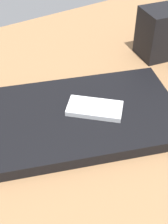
# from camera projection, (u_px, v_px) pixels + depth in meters

# --- Properties ---
(desk_surface) EXTENTS (1.20, 0.80, 0.03)m
(desk_surface) POSITION_uv_depth(u_px,v_px,m) (51.00, 118.00, 0.60)
(desk_surface) COLOR olive
(desk_surface) RESTS_ON ground
(laptop_closed) EXTENTS (0.40, 0.32, 0.02)m
(laptop_closed) POSITION_uv_depth(u_px,v_px,m) (84.00, 116.00, 0.57)
(laptop_closed) COLOR black
(laptop_closed) RESTS_ON desk_surface
(cell_phone_on_laptop) EXTENTS (0.11, 0.11, 0.01)m
(cell_phone_on_laptop) POSITION_uv_depth(u_px,v_px,m) (95.00, 108.00, 0.56)
(cell_phone_on_laptop) COLOR silver
(cell_phone_on_laptop) RESTS_ON laptop_closed
(desk_organizer) EXTENTS (0.15, 0.10, 0.11)m
(desk_organizer) POSITION_uv_depth(u_px,v_px,m) (168.00, 31.00, 0.72)
(desk_organizer) COLOR black
(desk_organizer) RESTS_ON desk_surface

